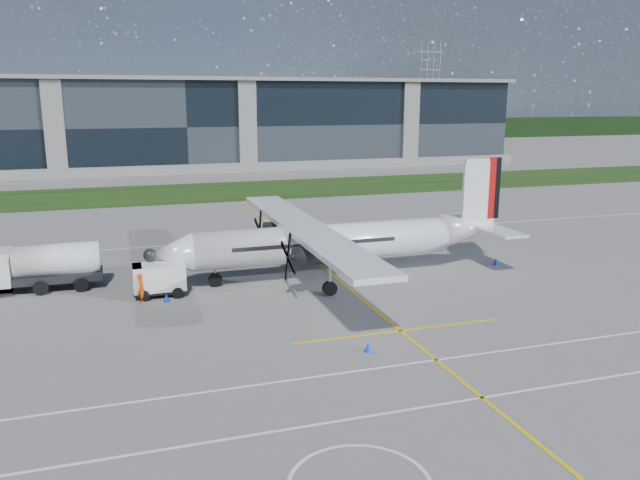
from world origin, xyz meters
name	(u,v)px	position (x,y,z in m)	size (l,w,h in m)	color
ground	(216,201)	(0.00, 40.00, 0.00)	(400.00, 400.00, 0.00)	slate
grass_strip	(207,192)	(0.00, 48.00, 0.02)	(400.00, 18.00, 0.04)	#16330D
terminal_building	(181,125)	(0.00, 80.00, 7.50)	(120.00, 20.00, 15.00)	black
tree_line	(160,133)	(0.00, 140.00, 3.00)	(400.00, 6.00, 6.00)	black
pylon_east	(429,89)	(85.00, 150.00, 15.00)	(9.00, 4.60, 30.00)	gray
yellow_taxiway_centerline	(313,259)	(3.00, 10.00, 0.01)	(0.20, 70.00, 0.01)	yellow
white_lane_line	(417,408)	(0.00, -14.00, 0.01)	(90.00, 0.15, 0.01)	white
turboprop_aircraft	(337,220)	(3.25, 5.07, 3.96)	(25.44, 26.38, 7.92)	white
fuel_tanker_truck	(29,268)	(-16.68, 7.74, 1.49)	(7.97, 2.59, 2.99)	silver
baggage_tug	(159,280)	(-8.83, 4.26, 1.02)	(3.39, 2.03, 2.03)	silver
ground_crew_person	(141,286)	(-9.96, 3.29, 1.03)	(0.84, 0.60, 2.06)	#F25907
safety_cone_tail	(496,261)	(15.58, 4.28, 0.25)	(0.36, 0.36, 0.50)	#0D33E2
safety_cone_fwd	(136,291)	(-10.28, 4.73, 0.25)	(0.36, 0.36, 0.50)	#0D33E2
safety_cone_stbdwing	(256,237)	(0.25, 18.10, 0.25)	(0.36, 0.36, 0.50)	#0D33E2
safety_cone_portwing	(368,347)	(0.31, -8.06, 0.25)	(0.36, 0.36, 0.50)	#0D33E2
safety_cone_nose_port	(166,298)	(-8.54, 2.84, 0.25)	(0.36, 0.36, 0.50)	#0D33E2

